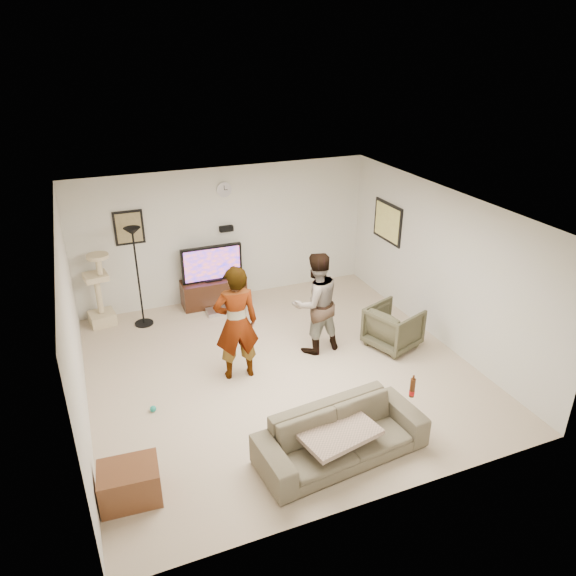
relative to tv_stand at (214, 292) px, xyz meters
name	(u,v)px	position (x,y,z in m)	size (l,w,h in m)	color
floor	(280,369)	(0.36, -2.50, -0.25)	(5.50, 5.50, 0.02)	tan
ceiling	(279,208)	(0.36, -2.50, 2.27)	(5.50, 5.50, 0.02)	silver
wall_back	(226,234)	(0.36, 0.25, 1.01)	(5.50, 0.04, 2.50)	silver
wall_front	(381,407)	(0.36, -5.25, 1.01)	(5.50, 0.04, 2.50)	silver
wall_left	(73,330)	(-2.39, -2.50, 1.01)	(0.04, 5.50, 2.50)	silver
wall_right	(441,266)	(3.11, -2.50, 1.01)	(0.04, 5.50, 2.50)	silver
wall_clock	(224,190)	(0.36, 0.22, 1.86)	(0.26, 0.26, 0.04)	white
wall_speaker	(226,229)	(0.36, 0.19, 1.14)	(0.25, 0.10, 0.10)	black
picture_back	(129,228)	(-1.34, 0.23, 1.36)	(0.42, 0.03, 0.52)	olive
picture_right	(388,222)	(3.09, -0.90, 1.26)	(0.03, 0.78, 0.62)	#E7D673
tv_stand	(214,292)	(0.00, 0.00, 0.00)	(1.17, 0.45, 0.49)	black
console_box	(218,311)	(-0.04, -0.40, -0.21)	(0.40, 0.30, 0.07)	silver
tv	(212,263)	(0.00, 0.00, 0.58)	(1.12, 0.08, 0.66)	black
tv_screen	(212,264)	(0.00, -0.04, 0.58)	(1.03, 0.01, 0.58)	#D65322
floor_lamp	(138,278)	(-1.34, -0.30, 0.63)	(0.32, 0.32, 1.76)	black
cat_tree	(98,289)	(-2.01, 0.00, 0.41)	(0.42, 0.42, 1.30)	#CBB990
person_left	(236,323)	(-0.27, -2.42, 0.63)	(0.64, 0.42, 1.75)	gray
person_right	(316,303)	(1.08, -2.18, 0.58)	(0.80, 0.62, 1.65)	#273C92
sofa	(341,435)	(0.36, -4.49, 0.05)	(2.04, 0.80, 0.59)	brown
throw_blanket	(335,430)	(0.28, -4.49, 0.16)	(0.90, 0.70, 0.06)	tan
beer_bottle	(412,388)	(1.30, -4.49, 0.48)	(0.06, 0.06, 0.25)	#46220E
armchair	(393,327)	(2.28, -2.56, 0.10)	(0.73, 0.75, 0.68)	#3D3B29
side_table	(130,483)	(-2.04, -4.24, -0.03)	(0.63, 0.48, 0.42)	brown
toy_ball	(153,409)	(-1.59, -2.82, -0.20)	(0.09, 0.09, 0.09)	teal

